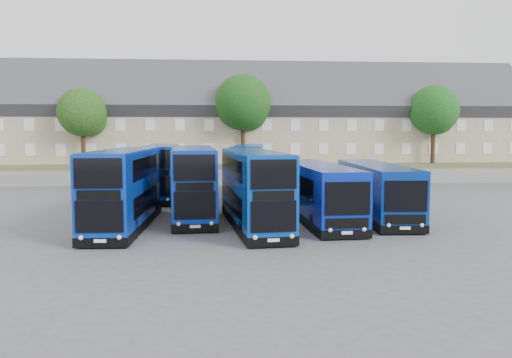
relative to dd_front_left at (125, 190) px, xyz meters
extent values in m
plane|color=#4D4E53|center=(5.75, -1.81, -2.09)|extent=(120.00, 120.00, 0.00)
cube|color=slate|center=(5.75, 22.19, -1.34)|extent=(70.00, 0.40, 1.50)
cube|color=#4F5630|center=(5.75, 32.19, -1.09)|extent=(80.00, 20.00, 2.00)
cube|color=tan|center=(-18.25, 28.19, 2.91)|extent=(6.00, 8.00, 6.00)
cube|color=brown|center=(-16.75, 28.19, 9.75)|extent=(0.60, 0.90, 1.40)
cube|color=tan|center=(-12.25, 28.19, 2.91)|extent=(6.00, 8.00, 6.00)
cube|color=#3E3E43|center=(-12.25, 28.19, 5.91)|extent=(6.00, 10.40, 10.40)
cube|color=brown|center=(-10.75, 28.19, 9.75)|extent=(0.60, 0.90, 1.40)
cube|color=tan|center=(-6.25, 28.19, 2.91)|extent=(6.00, 8.00, 6.00)
cube|color=#3E3E43|center=(-6.25, 28.19, 5.91)|extent=(6.00, 10.40, 10.40)
cube|color=brown|center=(-4.75, 28.19, 9.75)|extent=(0.60, 0.90, 1.40)
cube|color=tan|center=(-0.25, 28.19, 2.91)|extent=(6.00, 8.00, 6.00)
cube|color=#3E3E43|center=(-0.25, 28.19, 5.91)|extent=(6.00, 10.40, 10.40)
cube|color=brown|center=(1.25, 28.19, 9.75)|extent=(0.60, 0.90, 1.40)
cube|color=tan|center=(5.75, 28.19, 2.91)|extent=(6.00, 8.00, 6.00)
cube|color=#3E3E43|center=(5.75, 28.19, 5.91)|extent=(6.00, 10.40, 10.40)
cube|color=brown|center=(7.25, 28.19, 9.75)|extent=(0.60, 0.90, 1.40)
cube|color=tan|center=(11.75, 28.19, 2.91)|extent=(6.00, 8.00, 6.00)
cube|color=#3E3E43|center=(11.75, 28.19, 5.91)|extent=(6.00, 10.40, 10.40)
cube|color=brown|center=(13.25, 28.19, 9.75)|extent=(0.60, 0.90, 1.40)
cube|color=tan|center=(17.75, 28.19, 2.91)|extent=(6.00, 8.00, 6.00)
cube|color=#3E3E43|center=(17.75, 28.19, 5.91)|extent=(6.00, 10.40, 10.40)
cube|color=brown|center=(19.25, 28.19, 9.75)|extent=(0.60, 0.90, 1.40)
cube|color=tan|center=(23.75, 28.19, 2.91)|extent=(6.00, 8.00, 6.00)
cube|color=#3E3E43|center=(23.75, 28.19, 5.91)|extent=(6.00, 10.40, 10.40)
cube|color=brown|center=(25.25, 28.19, 9.75)|extent=(0.60, 0.90, 1.40)
cube|color=tan|center=(29.75, 28.19, 2.91)|extent=(6.00, 8.00, 6.00)
cube|color=#3E3E43|center=(29.75, 28.19, 5.91)|extent=(6.00, 10.40, 10.40)
cube|color=brown|center=(31.25, 28.19, 9.75)|extent=(0.60, 0.90, 1.40)
cube|color=tan|center=(35.75, 28.19, 2.91)|extent=(6.00, 8.00, 6.00)
cube|color=#3E3E43|center=(35.75, 28.19, 5.91)|extent=(6.00, 10.40, 10.40)
cube|color=brown|center=(37.25, 28.19, 9.75)|extent=(0.60, 0.90, 1.40)
cube|color=#092FA7|center=(0.00, 0.03, 0.21)|extent=(2.74, 10.73, 3.92)
cube|color=black|center=(0.00, 0.03, -1.79)|extent=(2.78, 10.77, 0.45)
cube|color=black|center=(-0.16, -5.34, -0.59)|extent=(2.12, 0.12, 1.45)
cube|color=black|center=(-0.16, -5.34, 1.35)|extent=(2.12, 0.12, 1.36)
cylinder|color=black|center=(-1.15, -3.07, -1.59)|extent=(0.33, 1.01, 1.00)
cube|color=#082B9F|center=(3.69, 3.16, 0.22)|extent=(2.94, 10.78, 3.92)
cube|color=black|center=(3.69, 3.16, -1.79)|extent=(2.98, 10.83, 0.45)
cube|color=black|center=(3.95, -2.21, -0.59)|extent=(2.13, 0.16, 1.46)
cube|color=black|center=(3.95, -2.21, 1.35)|extent=(2.13, 0.16, 1.36)
cylinder|color=black|center=(2.78, -0.03, -1.59)|extent=(0.35, 1.01, 1.00)
cube|color=#083B9A|center=(7.11, -0.51, 0.18)|extent=(3.41, 10.68, 3.85)
cube|color=black|center=(7.11, -0.51, -1.79)|extent=(3.45, 10.72, 0.45)
cube|color=black|center=(7.63, -5.77, -0.62)|extent=(2.08, 0.26, 1.43)
cube|color=black|center=(7.63, -5.77, 1.29)|extent=(2.08, 0.26, 1.34)
cylinder|color=black|center=(6.37, -3.65, -1.59)|extent=(0.40, 1.02, 1.00)
cube|color=navy|center=(0.59, 12.47, 0.18)|extent=(2.75, 10.58, 3.85)
cube|color=black|center=(0.59, 12.47, -1.79)|extent=(2.79, 10.63, 0.45)
cube|color=black|center=(0.77, 7.19, -0.61)|extent=(2.09, 0.13, 1.43)
cube|color=black|center=(0.77, 7.19, 1.30)|extent=(2.09, 0.13, 1.34)
cylinder|color=black|center=(-0.35, 9.39, -1.59)|extent=(0.33, 1.01, 1.00)
cube|color=#083A98|center=(7.61, 12.61, 0.16)|extent=(3.42, 10.61, 3.82)
cube|color=black|center=(7.61, 12.61, -1.79)|extent=(3.47, 10.65, 0.45)
cube|color=black|center=(7.08, 7.40, -0.63)|extent=(2.06, 0.27, 1.42)
cube|color=black|center=(7.08, 7.40, 1.27)|extent=(2.06, 0.27, 1.33)
cylinder|color=black|center=(6.28, 9.72, -1.59)|extent=(0.40, 1.03, 1.00)
cube|color=#0822A3|center=(11.11, 1.70, -0.25)|extent=(3.06, 12.22, 2.98)
cube|color=black|center=(11.11, 1.70, -1.79)|extent=(3.10, 12.26, 0.45)
cube|color=black|center=(11.38, -4.38, -0.02)|extent=(2.23, 0.16, 1.62)
cylinder|color=black|center=(10.17, -2.20, -1.59)|extent=(0.34, 1.01, 1.00)
cube|color=navy|center=(14.94, 2.52, -0.28)|extent=(3.10, 12.01, 2.92)
cube|color=black|center=(14.94, 2.52, -1.79)|extent=(3.14, 12.05, 0.45)
cube|color=black|center=(14.62, -3.45, -0.06)|extent=(2.18, 0.17, 1.59)
cylinder|color=black|center=(13.65, -1.17, -1.59)|extent=(0.35, 1.01, 1.00)
cylinder|color=#382314|center=(-8.25, 23.19, 1.78)|extent=(0.44, 0.44, 3.75)
sphere|color=#13330D|center=(-8.25, 23.19, 5.16)|extent=(4.80, 4.80, 4.80)
sphere|color=#13330D|center=(-7.65, 23.59, 4.41)|extent=(3.30, 3.30, 3.30)
cylinder|color=#382314|center=(7.75, 23.69, 2.16)|extent=(0.44, 0.44, 4.50)
sphere|color=#14380F|center=(7.75, 23.69, 6.21)|extent=(5.76, 5.76, 5.76)
sphere|color=#14380F|center=(8.35, 24.09, 5.31)|extent=(3.96, 3.96, 3.96)
cylinder|color=#382314|center=(27.75, 23.19, 1.91)|extent=(0.44, 0.44, 4.00)
sphere|color=#0F3910|center=(27.75, 23.19, 5.51)|extent=(5.12, 5.12, 5.12)
sphere|color=#0F3910|center=(28.35, 23.59, 4.71)|extent=(3.52, 3.52, 3.52)
cylinder|color=#382314|center=(33.75, 30.19, 2.03)|extent=(0.44, 0.44, 4.25)
sphere|color=#0E3612|center=(33.75, 30.19, 5.86)|extent=(5.44, 5.44, 5.44)
sphere|color=#0E3612|center=(34.35, 30.59, 5.01)|extent=(3.74, 3.74, 3.74)
camera|label=1|loc=(5.15, -27.79, 3.16)|focal=35.00mm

